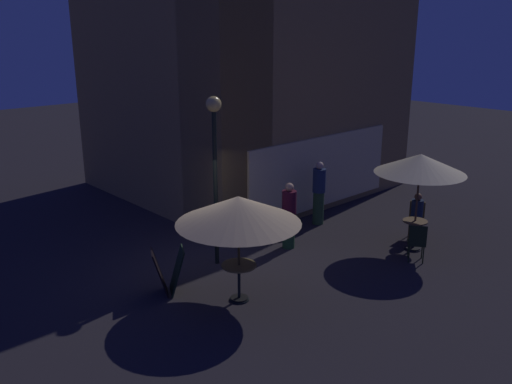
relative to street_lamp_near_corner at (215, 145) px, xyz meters
name	(u,v)px	position (x,y,z in m)	size (l,w,h in m)	color
ground_plane	(223,274)	(-0.29, -0.58, -2.83)	(60.00, 60.00, 0.00)	#292528
cafe_building	(238,51)	(3.45, 3.16, 1.84)	(8.31, 7.91, 9.36)	#A07C47
street_lamp_near_corner	(215,145)	(0.00, 0.00, 0.00)	(0.34, 0.34, 3.91)	black
menu_sandwich_board	(168,271)	(-1.68, -0.50, -2.33)	(0.85, 0.80, 0.96)	black
cafe_table_0	(239,275)	(-0.81, -1.73, -2.27)	(0.70, 0.70, 0.78)	black
cafe_table_1	(414,231)	(4.11, -2.68, -2.33)	(0.60, 0.60, 0.77)	black
patio_umbrella_0	(238,210)	(-0.81, -1.73, -0.89)	(2.47, 2.47, 2.21)	black
patio_umbrella_1	(420,164)	(4.11, -2.68, -0.63)	(2.17, 2.17, 2.44)	black
cafe_chair_0	(417,216)	(4.87, -2.26, -2.24)	(0.53, 0.53, 0.97)	brown
cafe_chair_1	(417,240)	(3.49, -3.13, -2.28)	(0.56, 0.56, 0.94)	black
patron_seated_0	(417,214)	(4.74, -2.34, -2.13)	(0.50, 0.44, 1.25)	black
patron_standing_1	(289,216)	(1.93, -0.47, -1.98)	(0.36, 0.36, 1.69)	#254C29
patron_standing_2	(319,193)	(3.80, 0.18, -1.92)	(0.36, 0.36, 1.80)	#2C4A2A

